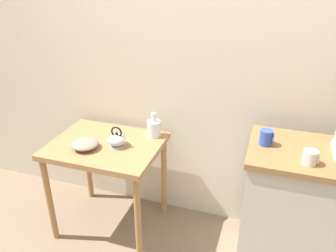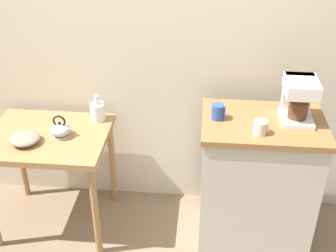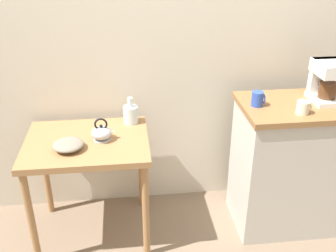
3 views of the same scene
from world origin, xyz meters
The scene contains 10 objects.
ground_plane centered at (0.00, 0.00, 0.00)m, with size 8.00×8.00×0.00m, color #7A6651.
back_wall centered at (0.10, 0.45, 1.40)m, with size 4.40×0.10×2.80m, color beige.
wooden_table centered at (-0.56, 0.04, 0.63)m, with size 0.77×0.60×0.73m.
kitchen_counter centered at (0.78, 0.02, 0.46)m, with size 0.72×0.50×0.92m.
bowl_stoneware centered at (-0.66, -0.06, 0.76)m, with size 0.18×0.18×0.06m.
teakettle centered at (-0.46, 0.03, 0.78)m, with size 0.16×0.13×0.15m.
glass_carafe_vase centered at (-0.27, 0.26, 0.80)m, with size 0.10×0.10×0.18m.
coffee_maker centered at (0.96, 0.06, 1.06)m, with size 0.18×0.22×0.26m.
mug_small_cream centered at (0.74, -0.12, 0.96)m, with size 0.08×0.08×0.08m.
mug_blue centered at (0.51, 0.02, 0.97)m, with size 0.08×0.07×0.09m.
Camera 2 is at (0.43, -2.23, 2.23)m, focal length 47.11 mm.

